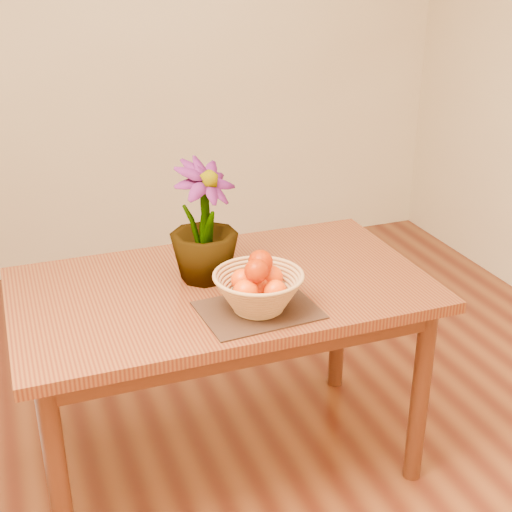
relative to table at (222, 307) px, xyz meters
name	(u,v)px	position (x,y,z in m)	size (l,w,h in m)	color
wall_back	(108,34)	(0.00, 1.95, 0.69)	(4.00, 0.02, 2.70)	#F4E3B9
table	(222,307)	(0.00, 0.00, 0.00)	(1.40, 0.80, 0.75)	brown
placemat	(258,310)	(0.05, -0.22, 0.09)	(0.36, 0.27, 0.01)	#382114
wicker_basket	(258,293)	(0.05, -0.22, 0.15)	(0.29, 0.29, 0.12)	tan
orange_pile	(259,276)	(0.05, -0.22, 0.21)	(0.19, 0.18, 0.14)	#FF2F04
potted_plant	(204,222)	(-0.04, 0.07, 0.29)	(0.23, 0.23, 0.41)	#174A15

